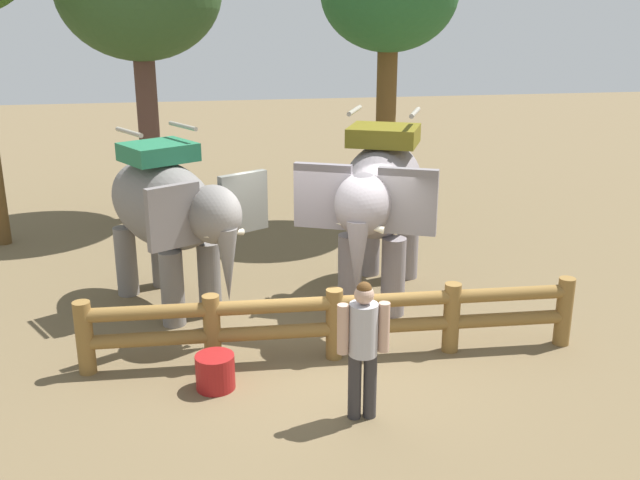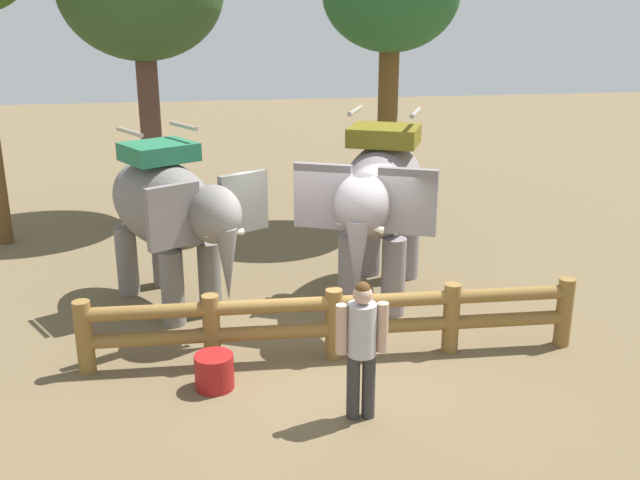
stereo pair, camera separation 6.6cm
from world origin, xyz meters
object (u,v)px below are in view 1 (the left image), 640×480
elephant_center (380,197)px  feed_bucket (215,372)px  log_fence (334,319)px  tourist_woman_in_black (363,341)px  elephant_near_left (169,210)px

elephant_center → feed_bucket: bearing=-137.1°
log_fence → tourist_woman_in_black: bearing=-88.6°
elephant_near_left → tourist_woman_in_black: elephant_near_left is taller
elephant_center → tourist_woman_in_black: elephant_center is taller
elephant_center → tourist_woman_in_black: size_ratio=2.14×
log_fence → tourist_woman_in_black: size_ratio=3.99×
elephant_near_left → tourist_woman_in_black: size_ratio=1.96×
log_fence → elephant_near_left: (-2.29, 2.24, 1.09)m
elephant_near_left → elephant_center: size_ratio=0.92×
elephant_center → feed_bucket: 4.22m
log_fence → elephant_center: 2.68m
log_fence → tourist_woman_in_black: tourist_woman_in_black is taller
elephant_near_left → elephant_center: 3.46m
elephant_near_left → tourist_woman_in_black: (2.33, -3.84, -0.66)m
elephant_near_left → feed_bucket: 3.23m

